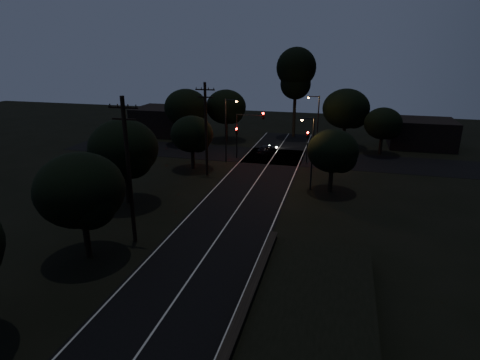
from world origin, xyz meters
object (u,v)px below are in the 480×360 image
Objects in this scene: streetlight_b at (316,121)px; signal_left at (237,137)px; car at (267,149)px; utility_pole_far at (206,128)px; utility_pole_mid at (129,169)px; signal_mast at (249,126)px; streetlight_c at (311,149)px; signal_right at (307,141)px; tall_pine at (296,73)px; streetlight_a at (227,126)px.

signal_left is at bearing -157.95° from streetlight_b.
car is at bearing 44.04° from signal_left.
utility_pole_far is 1.31× the size of streetlight_b.
signal_mast is at bearing 82.96° from utility_pole_mid.
utility_pole_far is at bearing 170.40° from streetlight_c.
signal_right is 7.03m from car.
tall_pine reaches higher than utility_pole_mid.
tall_pine is 18.95m from streetlight_a.
streetlight_b is at bearing 68.70° from utility_pole_mid.
utility_pole_far is at bearing -133.30° from streetlight_b.
streetlight_a is 2.25× the size of car.
streetlight_a is at bearing 72.59° from car.
streetlight_c is at bearing -35.69° from streetlight_a.
car is at bearing 52.08° from streetlight_a.
utility_pole_far is 0.75× the size of tall_pine.
tall_pine is 1.76× the size of streetlight_a.
signal_right is 0.55× the size of streetlight_c.
tall_pine is 1.87× the size of streetlight_c.
utility_pole_far is 24.49m from tall_pine.
utility_pole_mid is 3.09× the size of car.
utility_pole_far is 2.95× the size of car.
signal_mast is 13.28m from streetlight_c.
signal_right is (10.60, 24.99, -2.90)m from utility_pole_mid.
utility_pole_mid is at bearing -97.04° from signal_mast.
utility_pole_mid is 25.19m from signal_left.
signal_right is at bearing 11.34° from streetlight_a.
car is (4.81, 11.28, -4.88)m from utility_pole_far.
utility_pole_far is 1.31× the size of streetlight_a.
signal_right is 7.66m from signal_mast.
signal_left is 9.20m from signal_right.
tall_pine reaches higher than signal_right.
tall_pine is (7.00, 40.00, 4.39)m from utility_pole_mid.
signal_left is (1.40, 7.99, -2.65)m from utility_pole_far.
utility_pole_mid is 19.15m from streetlight_c.
streetlight_c is at bearing -87.86° from streetlight_b.
tall_pine is 1.76× the size of streetlight_b.
utility_pole_mid is 29.15m from car.
streetlight_c is at bearing -43.76° from signal_left.
utility_pole_mid is at bearing 100.86° from car.
signal_right is at bearing 170.86° from car.
utility_pole_mid reaches higher than utility_pole_far.
utility_pole_far reaches higher than signal_left.
signal_right is 0.66× the size of signal_mast.
streetlight_b is (11.31, 29.00, -1.10)m from utility_pole_mid.
tall_pine reaches higher than signal_mast.
tall_pine reaches higher than streetlight_b.
utility_pole_mid is 17.00m from utility_pole_far.
utility_pole_mid is 2.68× the size of signal_right.
signal_left is (-5.60, -15.01, -7.29)m from tall_pine.
car is (3.41, 3.30, -2.23)m from signal_left.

